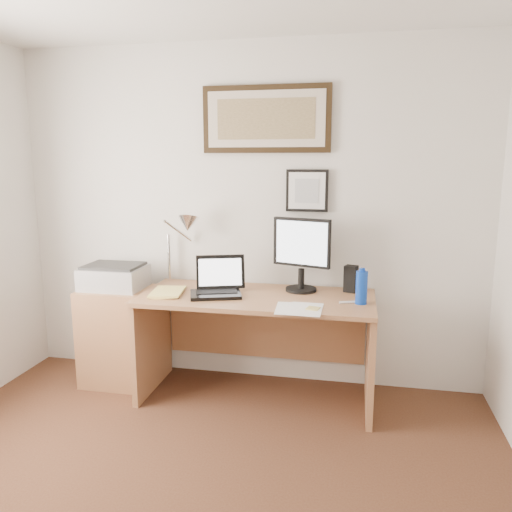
% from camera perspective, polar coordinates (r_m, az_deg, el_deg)
% --- Properties ---
extents(wall_back, '(3.50, 0.02, 2.50)m').
position_cam_1_polar(wall_back, '(3.73, -1.09, 4.51)').
color(wall_back, silver).
rests_on(wall_back, ground).
extents(side_cabinet, '(0.50, 0.40, 0.73)m').
position_cam_1_polar(side_cabinet, '(3.94, -15.43, -8.77)').
color(side_cabinet, '#94623E').
rests_on(side_cabinet, floor).
extents(water_bottle, '(0.08, 0.08, 0.22)m').
position_cam_1_polar(water_bottle, '(3.29, 11.97, -3.55)').
color(water_bottle, '#0D39AE').
rests_on(water_bottle, desk).
extents(bottle_cap, '(0.04, 0.04, 0.02)m').
position_cam_1_polar(bottle_cap, '(3.26, 12.05, -1.55)').
color(bottle_cap, '#0D39AE').
rests_on(bottle_cap, water_bottle).
extents(speaker, '(0.10, 0.10, 0.19)m').
position_cam_1_polar(speaker, '(3.57, 10.79, -2.58)').
color(speaker, black).
rests_on(speaker, desk).
extents(paper_sheet_a, '(0.21, 0.29, 0.00)m').
position_cam_1_polar(paper_sheet_a, '(3.15, 4.07, -6.00)').
color(paper_sheet_a, white).
rests_on(paper_sheet_a, desk).
extents(paper_sheet_b, '(0.21, 0.29, 0.00)m').
position_cam_1_polar(paper_sheet_b, '(3.14, 5.68, -6.06)').
color(paper_sheet_b, white).
rests_on(paper_sheet_b, desk).
extents(sticky_pad, '(0.09, 0.09, 0.01)m').
position_cam_1_polar(sticky_pad, '(3.14, 6.54, -5.97)').
color(sticky_pad, '#D5C065').
rests_on(sticky_pad, desk).
extents(marker_pen, '(0.14, 0.06, 0.02)m').
position_cam_1_polar(marker_pen, '(3.31, 10.66, -5.20)').
color(marker_pen, white).
rests_on(marker_pen, desk).
extents(book, '(0.25, 0.32, 0.02)m').
position_cam_1_polar(book, '(3.56, -11.75, -4.05)').
color(book, '#F2DD72').
rests_on(book, desk).
extents(desk, '(1.60, 0.70, 0.75)m').
position_cam_1_polar(desk, '(3.58, 0.32, -7.82)').
color(desk, '#94623E').
rests_on(desk, floor).
extents(laptop, '(0.40, 0.39, 0.26)m').
position_cam_1_polar(laptop, '(3.46, -4.44, -3.45)').
color(laptop, black).
rests_on(laptop, desk).
extents(lcd_monitor, '(0.41, 0.22, 0.52)m').
position_cam_1_polar(lcd_monitor, '(3.50, 5.23, 0.59)').
color(lcd_monitor, black).
rests_on(lcd_monitor, desk).
extents(printer, '(0.44, 0.34, 0.18)m').
position_cam_1_polar(printer, '(3.84, -15.90, -2.27)').
color(printer, '#A3A3A6').
rests_on(printer, side_cabinet).
extents(desk_lamp, '(0.29, 0.27, 0.53)m').
position_cam_1_polar(desk_lamp, '(3.66, -7.99, 3.31)').
color(desk_lamp, white).
rests_on(desk_lamp, desk).
extents(picture_large, '(0.92, 0.04, 0.47)m').
position_cam_1_polar(picture_large, '(3.66, 1.15, 15.38)').
color(picture_large, black).
rests_on(picture_large, wall_back).
extents(picture_small, '(0.30, 0.03, 0.30)m').
position_cam_1_polar(picture_small, '(3.61, 5.85, 7.44)').
color(picture_small, black).
rests_on(picture_small, wall_back).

